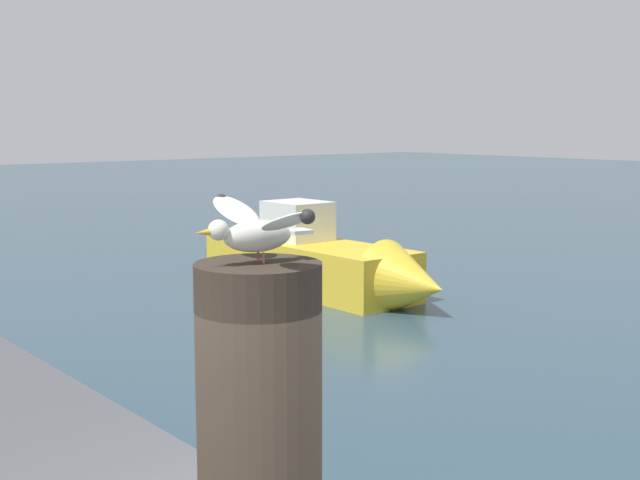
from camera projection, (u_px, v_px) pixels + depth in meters
mooring_post at (260, 432)px, 2.68m from camera, size 0.40×0.40×1.10m
seagull at (256, 228)px, 2.59m from camera, size 0.61×0.39×0.20m
boat_yellow at (330, 265)px, 15.06m from camera, size 5.67×1.51×1.78m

